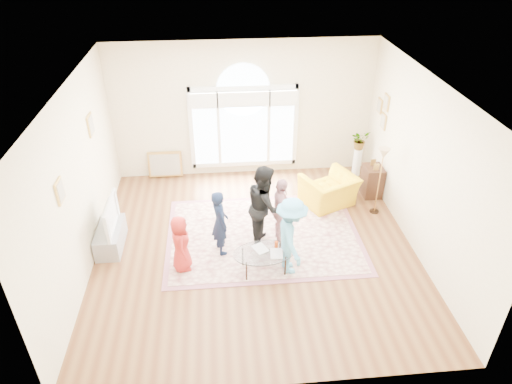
{
  "coord_description": "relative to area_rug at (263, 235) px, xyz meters",
  "views": [
    {
      "loc": [
        -0.63,
        -6.85,
        5.54
      ],
      "look_at": [
        0.04,
        0.3,
        1.07
      ],
      "focal_mm": 32.0,
      "sensor_mm": 36.0,
      "label": 1
    }
  ],
  "objects": [
    {
      "name": "floor_lamp",
      "position": [
        2.46,
        0.62,
        1.27
      ],
      "size": [
        0.24,
        0.24,
        1.51
      ],
      "color": "black",
      "rests_on": "ground"
    },
    {
      "name": "tv_console",
      "position": [
        -2.94,
        -0.06,
        0.2
      ],
      "size": [
        0.45,
        1.0,
        0.42
      ],
      "primitive_type": "cube",
      "color": "gray",
      "rests_on": "ground"
    },
    {
      "name": "television",
      "position": [
        -2.93,
        -0.06,
        0.7
      ],
      "size": [
        0.17,
        1.02,
        0.59
      ],
      "color": "black",
      "rests_on": "tv_console"
    },
    {
      "name": "rug_border",
      "position": [
        0.0,
        -0.0,
        -0.0
      ],
      "size": [
        3.8,
        2.8,
        0.01
      ],
      "primitive_type": "cube",
      "color": "#915665",
      "rests_on": "ground"
    },
    {
      "name": "plant_pedestal",
      "position": [
        2.51,
        2.24,
        0.34
      ],
      "size": [
        0.2,
        0.2,
        0.7
      ],
      "primitive_type": "cylinder",
      "color": "white",
      "rests_on": "ground"
    },
    {
      "name": "coffee_table",
      "position": [
        -0.11,
        -1.02,
        0.39
      ],
      "size": [
        1.15,
        0.8,
        0.54
      ],
      "rotation": [
        0.0,
        0.0,
        0.1
      ],
      "color": "silver",
      "rests_on": "ground"
    },
    {
      "name": "child_black",
      "position": [
        -0.01,
        -0.22,
        0.84
      ],
      "size": [
        0.63,
        0.81,
        1.66
      ],
      "primitive_type": "imported",
      "rotation": [
        0.0,
        0.0,
        1.57
      ],
      "color": "black",
      "rests_on": "area_rug"
    },
    {
      "name": "leaning_picture",
      "position": [
        -2.09,
        2.54,
        -0.01
      ],
      "size": [
        0.8,
        0.14,
        0.62
      ],
      "primitive_type": "cube",
      "rotation": [
        -0.14,
        0.0,
        0.0
      ],
      "color": "tan",
      "rests_on": "ground"
    },
    {
      "name": "ground",
      "position": [
        -0.19,
        -0.36,
        -0.01
      ],
      "size": [
        6.0,
        6.0,
        0.0
      ],
      "primitive_type": "plane",
      "color": "#5A321B",
      "rests_on": "ground"
    },
    {
      "name": "armchair",
      "position": [
        1.53,
        1.01,
        0.34
      ],
      "size": [
        1.35,
        1.29,
        0.69
      ],
      "primitive_type": "imported",
      "rotation": [
        0.0,
        0.0,
        3.58
      ],
      "color": "gold",
      "rests_on": "ground"
    },
    {
      "name": "child_pink",
      "position": [
        0.3,
        -0.18,
        0.69
      ],
      "size": [
        0.34,
        0.79,
        1.35
      ],
      "primitive_type": "imported",
      "rotation": [
        0.0,
        0.0,
        1.58
      ],
      "color": "#CC8E94",
      "rests_on": "area_rug"
    },
    {
      "name": "area_rug",
      "position": [
        0.0,
        0.0,
        0.0
      ],
      "size": [
        3.6,
        2.6,
        0.02
      ],
      "primitive_type": "cube",
      "color": "beige",
      "rests_on": "ground"
    },
    {
      "name": "side_cabinet",
      "position": [
        2.59,
        1.31,
        0.34
      ],
      "size": [
        0.4,
        0.5,
        0.7
      ],
      "primitive_type": "cube",
      "color": "black",
      "rests_on": "ground"
    },
    {
      "name": "potted_plant",
      "position": [
        2.51,
        2.24,
        0.92
      ],
      "size": [
        0.52,
        0.49,
        0.46
      ],
      "primitive_type": "imported",
      "rotation": [
        0.0,
        0.0,
        0.38
      ],
      "color": "#33722D",
      "rests_on": "plant_pedestal"
    },
    {
      "name": "child_blue",
      "position": [
        0.36,
        -1.05,
        0.75
      ],
      "size": [
        0.61,
        0.99,
        1.48
      ],
      "primitive_type": "imported",
      "rotation": [
        0.0,
        0.0,
        1.64
      ],
      "color": "#57ACD8",
      "rests_on": "area_rug"
    },
    {
      "name": "child_red",
      "position": [
        -1.55,
        -0.83,
        0.55
      ],
      "size": [
        0.41,
        0.57,
        1.09
      ],
      "primitive_type": "imported",
      "rotation": [
        0.0,
        0.0,
        1.69
      ],
      "color": "#AA2420",
      "rests_on": "area_rug"
    },
    {
      "name": "child_navy",
      "position": [
        -0.85,
        -0.4,
        0.66
      ],
      "size": [
        0.43,
        0.54,
        1.3
      ],
      "primitive_type": "imported",
      "rotation": [
        0.0,
        0.0,
        1.85
      ],
      "color": "#111B34",
      "rests_on": "area_rug"
    },
    {
      "name": "room_shell",
      "position": [
        -0.18,
        2.48,
        1.56
      ],
      "size": [
        6.0,
        6.0,
        6.0
      ],
      "color": "beige",
      "rests_on": "ground"
    }
  ]
}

